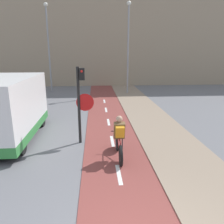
{
  "coord_description": "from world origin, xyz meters",
  "views": [
    {
      "loc": [
        -0.64,
        -2.66,
        3.47
      ],
      "look_at": [
        0.0,
        5.64,
        1.2
      ],
      "focal_mm": 35.0,
      "sensor_mm": 36.0,
      "label": 1
    }
  ],
  "objects": [
    {
      "name": "traffic_light_pole",
      "position": [
        -1.19,
        5.51,
        1.85
      ],
      "size": [
        0.67,
        0.25,
        2.98
      ],
      "color": "black",
      "rests_on": "ground_plane"
    },
    {
      "name": "street_lamp_far",
      "position": [
        -4.65,
        17.68,
        4.55
      ],
      "size": [
        0.36,
        0.36,
        7.54
      ],
      "color": "gray",
      "rests_on": "ground_plane"
    },
    {
      "name": "building_row_background",
      "position": [
        0.0,
        23.37,
        6.22
      ],
      "size": [
        60.0,
        5.2,
        12.42
      ],
      "color": "gray",
      "rests_on": "ground_plane"
    },
    {
      "name": "street_lamp_sidewalk",
      "position": [
        2.15,
        16.14,
        4.49
      ],
      "size": [
        0.36,
        0.36,
        7.43
      ],
      "color": "gray",
      "rests_on": "ground_plane"
    },
    {
      "name": "cyclist_near",
      "position": [
        0.12,
        4.07,
        0.71
      ],
      "size": [
        0.46,
        1.79,
        1.49
      ],
      "color": "black",
      "rests_on": "ground_plane"
    },
    {
      "name": "van",
      "position": [
        -4.24,
        6.15,
        1.24
      ],
      "size": [
        2.2,
        4.73,
        2.52
      ],
      "color": "white",
      "rests_on": "ground_plane"
    }
  ]
}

